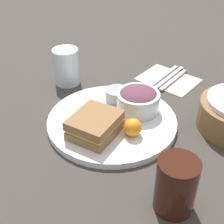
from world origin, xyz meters
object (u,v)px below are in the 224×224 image
(salad_bowl, at_px, (138,99))
(drink_glass, at_px, (176,185))
(sandwich, at_px, (95,125))
(knife, at_px, (168,78))
(dressing_cup, at_px, (117,95))
(plate, at_px, (112,121))
(water_glass, at_px, (66,67))
(spoon, at_px, (173,80))
(fork, at_px, (163,76))

(salad_bowl, bearing_deg, drink_glass, 48.84)
(sandwich, height_order, knife, sandwich)
(dressing_cup, bearing_deg, knife, 170.58)
(salad_bowl, bearing_deg, plate, -21.01)
(knife, bearing_deg, plate, 180.00)
(sandwich, height_order, water_glass, water_glass)
(knife, bearing_deg, dressing_cup, 168.69)
(plate, bearing_deg, sandwich, 5.86)
(water_glass, bearing_deg, plate, 72.55)
(drink_glass, distance_m, water_glass, 0.53)
(knife, relative_size, spoon, 1.17)
(dressing_cup, bearing_deg, drink_glass, 56.11)
(salad_bowl, relative_size, water_glass, 1.01)
(plate, distance_m, water_glass, 0.26)
(drink_glass, relative_size, knife, 0.61)
(fork, bearing_deg, salad_bowl, -167.72)
(plate, relative_size, fork, 1.86)
(sandwich, relative_size, dressing_cup, 2.03)
(dressing_cup, height_order, knife, dressing_cup)
(drink_glass, height_order, knife, drink_glass)
(plate, xyz_separation_m, sandwich, (0.07, 0.01, 0.03))
(sandwich, bearing_deg, dressing_cup, -160.20)
(fork, distance_m, water_glass, 0.31)
(salad_bowl, height_order, dressing_cup, salad_bowl)
(spoon, bearing_deg, knife, 90.00)
(salad_bowl, xyz_separation_m, fork, (-0.22, -0.05, -0.04))
(plate, xyz_separation_m, fork, (-0.29, -0.03, -0.00))
(water_glass, bearing_deg, salad_bowl, 89.05)
(fork, relative_size, water_glass, 1.59)
(drink_glass, bearing_deg, fork, -146.03)
(plate, height_order, drink_glass, drink_glass)
(sandwich, distance_m, fork, 0.36)
(drink_glass, bearing_deg, knife, -147.82)
(sandwich, relative_size, knife, 0.70)
(salad_bowl, distance_m, water_glass, 0.27)
(sandwich, xyz_separation_m, salad_bowl, (-0.14, 0.02, 0.01))
(plate, xyz_separation_m, drink_glass, (0.12, 0.25, 0.05))
(dressing_cup, xyz_separation_m, water_glass, (-0.00, -0.20, 0.02))
(drink_glass, xyz_separation_m, knife, (-0.41, -0.26, -0.05))
(dressing_cup, height_order, water_glass, water_glass)
(sandwich, relative_size, water_glass, 1.17)
(spoon, xyz_separation_m, water_glass, (0.21, -0.25, 0.05))
(knife, bearing_deg, drink_glass, -149.72)
(drink_glass, distance_m, fork, 0.50)
(plate, height_order, knife, plate)
(sandwich, height_order, drink_glass, drink_glass)
(sandwich, xyz_separation_m, fork, (-0.36, -0.03, -0.03))
(fork, bearing_deg, dressing_cup, 173.40)
(plate, xyz_separation_m, salad_bowl, (-0.07, 0.03, 0.04))
(spoon, height_order, water_glass, water_glass)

